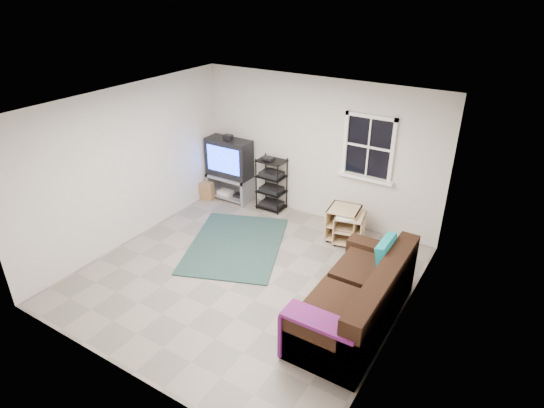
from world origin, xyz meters
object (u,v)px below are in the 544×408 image
Objects in this scene: side_table_right at (349,226)px; tv_unit at (230,164)px; av_rack at (272,187)px; sofa at (357,301)px; side_table_left at (344,222)px.

tv_unit is at bearing 173.11° from side_table_right.
sofa is at bearing -39.64° from av_rack.
sofa is at bearing -30.90° from tv_unit.
av_rack is (0.95, 0.04, -0.29)m from tv_unit.
av_rack reaches higher than sofa.
side_table_left is at bearing 150.80° from side_table_right.
side_table_right is 0.26× the size of sofa.
side_table_right is (1.78, -0.37, -0.15)m from av_rack.
side_table_right is at bearing -6.89° from tv_unit.
tv_unit is at bearing -177.41° from av_rack.
tv_unit is 2.79m from side_table_right.
side_table_right is (0.13, -0.07, -0.01)m from side_table_left.
av_rack is 1.69m from side_table_left.
side_table_left is at bearing -5.65° from tv_unit.
av_rack is at bearing 168.16° from side_table_right.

